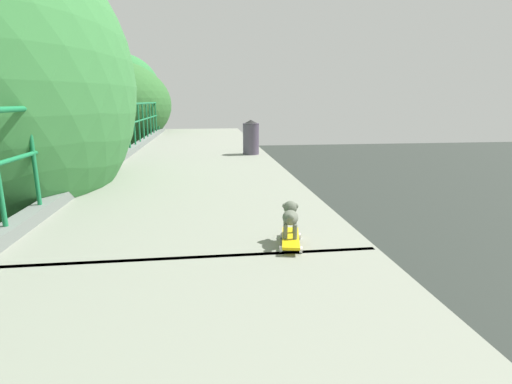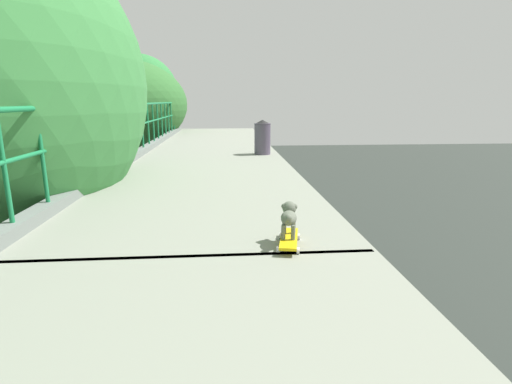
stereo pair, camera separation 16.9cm
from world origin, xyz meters
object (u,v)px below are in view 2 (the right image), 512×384
object	(u,v)px
car_silver_fifth	(45,298)
toy_skateboard	(289,239)
small_dog	(289,216)
city_bus	(96,169)
litter_bin	(262,137)

from	to	relation	value
car_silver_fifth	toy_skateboard	bearing A→B (deg)	-53.67
small_dog	city_bus	bearing A→B (deg)	111.35
city_bus	small_dog	distance (m)	28.50
small_dog	litter_bin	size ratio (longest dim) A/B	0.41
toy_skateboard	small_dog	xyz separation A→B (m)	(0.01, 0.06, 0.19)
city_bus	litter_bin	world-z (taller)	litter_bin
car_silver_fifth	small_dog	bearing A→B (deg)	-53.48
car_silver_fifth	small_dog	xyz separation A→B (m)	(6.59, -8.90, 5.37)
city_bus	small_dog	bearing A→B (deg)	-68.65
toy_skateboard	litter_bin	size ratio (longest dim) A/B	0.67
city_bus	toy_skateboard	size ratio (longest dim) A/B	21.18
city_bus	toy_skateboard	world-z (taller)	toy_skateboard
car_silver_fifth	city_bus	bearing A→B (deg)	101.96
city_bus	toy_skateboard	bearing A→B (deg)	-68.70
toy_skateboard	litter_bin	xyz separation A→B (m)	(0.33, 5.84, 0.35)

